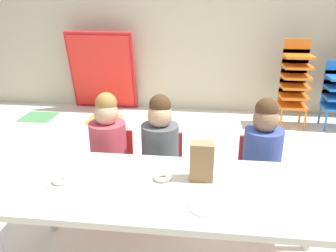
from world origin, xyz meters
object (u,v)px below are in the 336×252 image
Objects in this scene: seated_child_near_camera at (109,143)px; paper_bag_brown at (202,161)px; craft_table at (170,194)px; kid_chair_orange_stack at (295,79)px; paper_plate_near_edge at (62,182)px; donut_powdered_on_plate at (62,179)px; folded_activity_table at (102,71)px; donut_powdered_loose at (162,177)px; seated_child_far_right at (262,151)px; seated_child_middle_seat at (160,145)px; paper_plate_center_table at (207,206)px.

seated_child_near_camera reaches higher than paper_bag_brown.
craft_table is 8.49× the size of paper_bag_brown.
kid_chair_orange_stack reaches higher than craft_table.
paper_bag_brown reaches higher than paper_plate_near_edge.
paper_bag_brown is at bearing 10.38° from donut_powdered_on_plate.
paper_plate_near_edge is at bearing -77.16° from folded_activity_table.
donut_powdered_loose is (-0.22, -0.03, -0.10)m from paper_bag_brown.
donut_powdered_loose is at bearing -172.02° from paper_bag_brown.
seated_child_far_right is at bearing -107.21° from kid_chair_orange_stack.
kid_chair_orange_stack is 3.22m from donut_powdered_on_plate.
seated_child_middle_seat is at bearing -64.34° from folded_activity_table.
donut_powdered_loose is at bearing -139.71° from seated_child_far_right.
folded_activity_table reaches higher than seated_child_far_right.
kid_chair_orange_stack is at bearing 56.25° from donut_powdered_on_plate.
craft_table is at bearing -52.51° from donut_powdered_loose.
paper_bag_brown is (0.68, -0.49, 0.14)m from seated_child_near_camera.
seated_child_middle_seat is 9.02× the size of donut_powdered_loose.
seated_child_far_right is at bearing 50.90° from paper_bag_brown.
seated_child_near_camera is at bearing -129.83° from kid_chair_orange_stack.
seated_child_far_right reaches higher than donut_powdered_on_plate.
seated_child_near_camera is 1.00× the size of seated_child_far_right.
paper_bag_brown is at bearing -63.27° from folded_activity_table.
seated_child_near_camera is 8.68× the size of donut_powdered_on_plate.
folded_activity_table is 10.68× the size of donut_powdered_loose.
donut_powdered_on_plate is (-0.45, -0.63, 0.06)m from seated_child_middle_seat.
craft_table is at bearing -114.36° from kid_chair_orange_stack.
kid_chair_orange_stack is at bearing -7.31° from folded_activity_table.
donut_powdered_on_plate is at bearing -125.81° from seated_child_middle_seat.
seated_child_far_right is at bearing 28.58° from donut_powdered_on_plate.
paper_bag_brown is (-0.40, -0.49, 0.14)m from seated_child_far_right.
craft_table is 0.78m from seated_child_near_camera.
seated_child_far_right is at bearing 64.54° from paper_plate_center_table.
paper_plate_center_table is 0.35m from donut_powdered_loose.
seated_child_near_camera reaches higher than donut_powdered_loose.
paper_bag_brown is (-1.03, -2.54, 0.12)m from kid_chair_orange_stack.
craft_table is 0.60m from paper_plate_near_edge.
craft_table is at bearing -148.21° from paper_bag_brown.
paper_bag_brown is 2.08× the size of donut_powdered_on_plate.
donut_powdered_loose is at bearing -67.04° from folded_activity_table.
craft_table is 0.11m from donut_powdered_loose.
paper_bag_brown is at bearing -129.10° from seated_child_far_right.
craft_table is 2.90m from kid_chair_orange_stack.
seated_child_middle_seat is 1.00× the size of seated_child_far_right.
folded_activity_table is 3.07m from donut_powdered_on_plate.
paper_plate_center_table is at bearing -44.08° from donut_powdered_loose.
paper_plate_center_table is (0.20, -0.17, 0.05)m from craft_table.
seated_child_middle_seat and seated_child_far_right have the same top height.
seated_child_near_camera is (-0.51, 0.59, 0.02)m from craft_table.
kid_chair_orange_stack reaches higher than donut_powdered_loose.
paper_bag_brown reaches higher than donut_powdered_on_plate.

